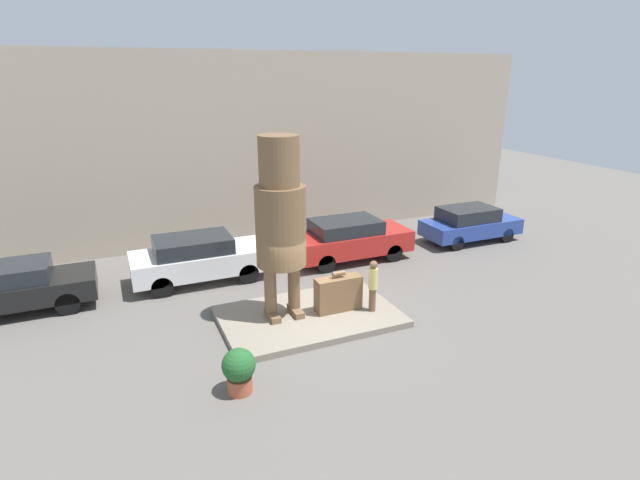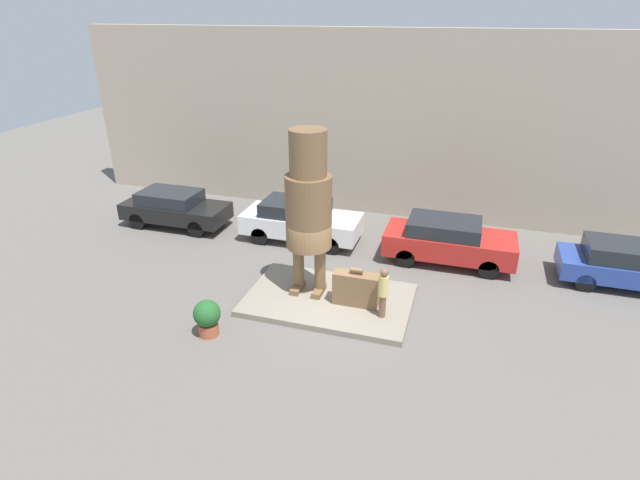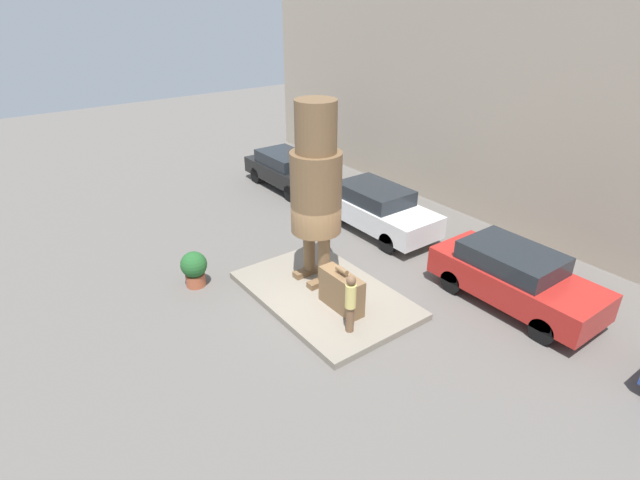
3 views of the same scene
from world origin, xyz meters
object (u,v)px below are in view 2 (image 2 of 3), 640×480
(parked_car_black, at_px, (174,207))
(parked_car_red, at_px, (448,240))
(parked_car_white, at_px, (300,220))
(planter_pot, at_px, (207,317))
(tourist, at_px, (383,291))
(parked_car_blue, at_px, (626,264))
(statue_figure, at_px, (309,201))
(giant_suitcase, at_px, (356,289))

(parked_car_black, distance_m, parked_car_red, 11.21)
(parked_car_white, distance_m, parked_car_red, 5.68)
(parked_car_white, xyz_separation_m, parked_car_red, (5.68, -0.19, -0.00))
(parked_car_white, distance_m, planter_pot, 6.78)
(tourist, distance_m, parked_car_blue, 8.52)
(statue_figure, height_order, parked_car_red, statue_figure)
(tourist, relative_size, parked_car_black, 0.35)
(giant_suitcase, height_order, parked_car_red, parked_car_red)
(parked_car_black, distance_m, parked_car_white, 5.54)
(giant_suitcase, distance_m, parked_car_red, 4.72)
(statue_figure, relative_size, parked_car_blue, 1.23)
(tourist, relative_size, planter_pot, 1.46)
(parked_car_white, bearing_deg, giant_suitcase, -52.36)
(planter_pot, bearing_deg, statue_figure, 54.61)
(giant_suitcase, relative_size, parked_car_blue, 0.33)
(statue_figure, bearing_deg, tourist, -18.00)
(statue_figure, relative_size, tourist, 3.28)
(parked_car_red, bearing_deg, tourist, -108.47)
(parked_car_black, height_order, parked_car_red, parked_car_red)
(giant_suitcase, bearing_deg, tourist, -26.67)
(tourist, bearing_deg, statue_figure, 162.00)
(planter_pot, bearing_deg, parked_car_white, 86.77)
(tourist, relative_size, parked_car_white, 0.34)
(parked_car_black, bearing_deg, planter_pot, -52.01)
(statue_figure, distance_m, parked_car_red, 5.93)
(tourist, xyz_separation_m, parked_car_red, (1.51, 4.51, -0.18))
(statue_figure, height_order, giant_suitcase, statue_figure)
(parked_car_black, height_order, parked_car_blue, parked_car_black)
(tourist, relative_size, parked_car_red, 0.34)
(parked_car_white, relative_size, planter_pot, 4.27)
(parked_car_black, bearing_deg, parked_car_red, -0.13)
(parked_car_black, height_order, parked_car_white, parked_car_white)
(parked_car_black, xyz_separation_m, parked_car_blue, (16.93, -0.04, -0.03))
(parked_car_white, xyz_separation_m, planter_pot, (-0.38, -6.76, -0.28))
(statue_figure, bearing_deg, parked_car_blue, 20.71)
(giant_suitcase, xyz_separation_m, parked_car_red, (2.40, 4.05, 0.15))
(parked_car_red, distance_m, parked_car_blue, 5.72)
(statue_figure, xyz_separation_m, parked_car_red, (4.01, 3.69, -2.34))
(statue_figure, relative_size, parked_car_white, 1.12)
(giant_suitcase, height_order, planter_pot, giant_suitcase)
(statue_figure, xyz_separation_m, tourist, (2.51, -0.81, -2.16))
(parked_car_black, bearing_deg, parked_car_white, 1.70)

